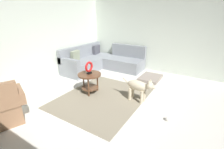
{
  "coord_description": "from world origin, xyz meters",
  "views": [
    {
      "loc": [
        -2.7,
        -1.35,
        1.96
      ],
      "look_at": [
        0.45,
        0.6,
        0.55
      ],
      "focal_mm": 25.26,
      "sensor_mm": 36.0,
      "label": 1
    }
  ],
  "objects_px": {
    "sectional_couch": "(101,62)",
    "armchair": "(2,109)",
    "side_table": "(90,78)",
    "dog": "(139,87)",
    "torus_sculpture": "(89,67)",
    "dog_toy_ball": "(168,119)",
    "dog_bed_mat": "(150,78)"
  },
  "relations": [
    {
      "from": "side_table",
      "to": "dog",
      "type": "bearing_deg",
      "value": -78.24
    },
    {
      "from": "armchair",
      "to": "dog",
      "type": "relative_size",
      "value": 1.13
    },
    {
      "from": "torus_sculpture",
      "to": "dog_bed_mat",
      "type": "xyz_separation_m",
      "value": [
        1.77,
        -1.06,
        -0.67
      ]
    },
    {
      "from": "sectional_couch",
      "to": "armchair",
      "type": "relative_size",
      "value": 2.34
    },
    {
      "from": "side_table",
      "to": "sectional_couch",
      "type": "bearing_deg",
      "value": 26.51
    },
    {
      "from": "armchair",
      "to": "side_table",
      "type": "distance_m",
      "value": 1.95
    },
    {
      "from": "dog",
      "to": "dog_toy_ball",
      "type": "distance_m",
      "value": 0.95
    },
    {
      "from": "side_table",
      "to": "dog_bed_mat",
      "type": "distance_m",
      "value": 2.09
    },
    {
      "from": "dog_bed_mat",
      "to": "dog",
      "type": "distance_m",
      "value": 1.56
    },
    {
      "from": "sectional_couch",
      "to": "side_table",
      "type": "xyz_separation_m",
      "value": [
        -1.77,
        -0.89,
        0.13
      ]
    },
    {
      "from": "side_table",
      "to": "torus_sculpture",
      "type": "distance_m",
      "value": 0.29
    },
    {
      "from": "dog",
      "to": "dog_toy_ball",
      "type": "bearing_deg",
      "value": 66.99
    },
    {
      "from": "dog_bed_mat",
      "to": "dog",
      "type": "relative_size",
      "value": 0.94
    },
    {
      "from": "armchair",
      "to": "side_table",
      "type": "xyz_separation_m",
      "value": [
        1.86,
        -0.58,
        0.09
      ]
    },
    {
      "from": "dog",
      "to": "sectional_couch",
      "type": "bearing_deg",
      "value": -121.13
    },
    {
      "from": "dog_toy_ball",
      "to": "dog_bed_mat",
      "type": "bearing_deg",
      "value": 27.77
    },
    {
      "from": "side_table",
      "to": "dog",
      "type": "height_order",
      "value": "dog"
    },
    {
      "from": "sectional_couch",
      "to": "armchair",
      "type": "height_order",
      "value": "same"
    },
    {
      "from": "sectional_couch",
      "to": "armchair",
      "type": "xyz_separation_m",
      "value": [
        -3.63,
        -0.3,
        0.03
      ]
    },
    {
      "from": "armchair",
      "to": "dog_toy_ball",
      "type": "bearing_deg",
      "value": -36.24
    },
    {
      "from": "armchair",
      "to": "torus_sculpture",
      "type": "bearing_deg",
      "value": 3.29
    },
    {
      "from": "torus_sculpture",
      "to": "dog_toy_ball",
      "type": "relative_size",
      "value": 3.55
    },
    {
      "from": "side_table",
      "to": "dog_bed_mat",
      "type": "relative_size",
      "value": 0.75
    },
    {
      "from": "dog_bed_mat",
      "to": "armchair",
      "type": "bearing_deg",
      "value": 155.68
    },
    {
      "from": "sectional_couch",
      "to": "side_table",
      "type": "height_order",
      "value": "sectional_couch"
    },
    {
      "from": "dog",
      "to": "dog_toy_ball",
      "type": "height_order",
      "value": "dog"
    },
    {
      "from": "dog_bed_mat",
      "to": "torus_sculpture",
      "type": "bearing_deg",
      "value": 149.15
    },
    {
      "from": "armchair",
      "to": "torus_sculpture",
      "type": "height_order",
      "value": "armchair"
    },
    {
      "from": "side_table",
      "to": "torus_sculpture",
      "type": "bearing_deg",
      "value": -82.87
    },
    {
      "from": "armchair",
      "to": "dog_bed_mat",
      "type": "distance_m",
      "value": 3.99
    },
    {
      "from": "sectional_couch",
      "to": "dog",
      "type": "distance_m",
      "value": 2.63
    },
    {
      "from": "dog_toy_ball",
      "to": "side_table",
      "type": "bearing_deg",
      "value": 86.17
    }
  ]
}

